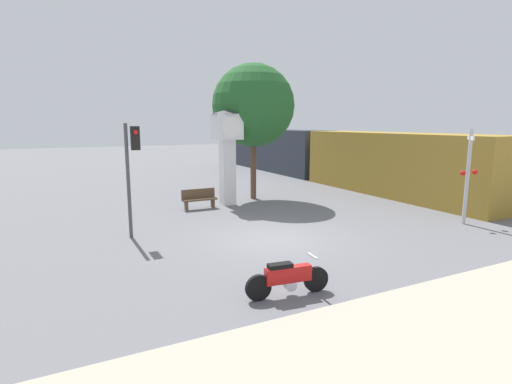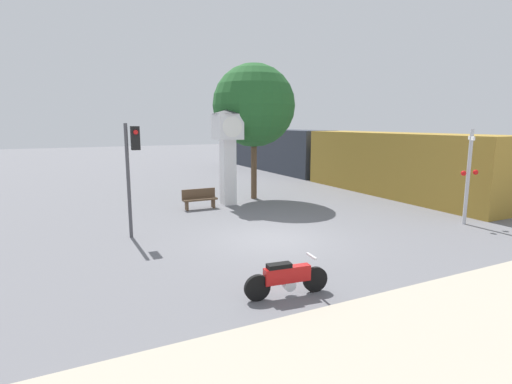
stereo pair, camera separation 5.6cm
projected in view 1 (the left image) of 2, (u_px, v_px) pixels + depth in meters
name	position (u px, v px, depth m)	size (l,w,h in m)	color
ground_plane	(273.00, 239.00, 13.66)	(120.00, 120.00, 0.00)	slate
motorcycle	(288.00, 278.00, 9.10)	(2.05, 0.47, 0.90)	black
clock_tower	(227.00, 142.00, 19.02)	(1.44, 1.44, 4.56)	white
freight_train	(324.00, 155.00, 27.79)	(2.80, 25.95, 3.40)	olive
traffic_light	(132.00, 160.00, 13.49)	(0.50, 0.35, 3.92)	#47474C
railroad_crossing_signal	(468.00, 173.00, 15.41)	(0.90, 0.82, 3.71)	#B7B7BC
street_tree	(253.00, 106.00, 20.25)	(4.19, 4.19, 6.90)	brown
bench	(199.00, 198.00, 18.44)	(1.60, 0.44, 0.92)	brown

